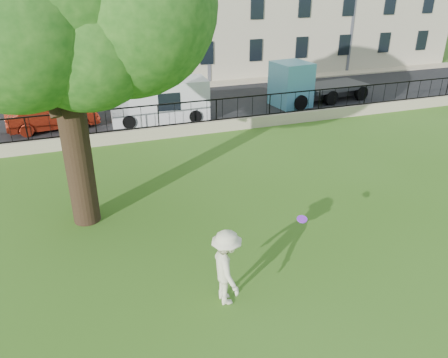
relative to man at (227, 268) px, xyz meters
name	(u,v)px	position (x,y,z in m)	size (l,w,h in m)	color
ground	(253,284)	(0.89, 0.36, -1.01)	(120.00, 120.00, 0.00)	#346117
retaining_wall	(159,132)	(0.89, 12.36, -0.71)	(50.00, 0.40, 0.60)	tan
iron_railing	(158,116)	(0.89, 12.36, 0.14)	(50.00, 0.05, 1.13)	black
street	(143,112)	(0.89, 17.06, -1.01)	(60.00, 9.00, 0.01)	black
sidewalk	(130,91)	(0.89, 22.26, -0.95)	(60.00, 1.40, 0.12)	tan
man	(227,268)	(0.00, 0.00, 0.00)	(1.31, 0.75, 2.03)	beige
frisbee	(302,219)	(2.19, 0.33, 0.75)	(0.27, 0.27, 0.03)	#8526DC
red_sedan	(52,116)	(-4.07, 15.54, -0.27)	(1.59, 4.55, 1.50)	maroon
white_van	(159,100)	(1.55, 15.29, 0.10)	(5.29, 2.06, 2.22)	silver
blue_truck	(319,81)	(11.88, 15.76, 0.31)	(6.32, 2.24, 2.65)	#509DBD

